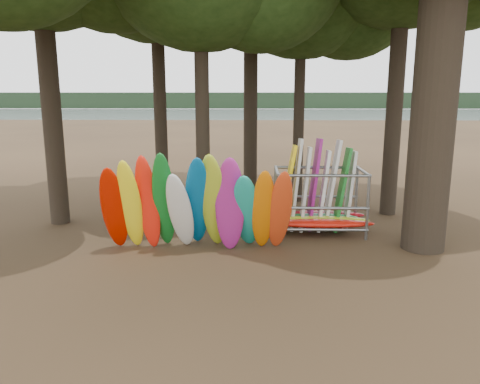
{
  "coord_description": "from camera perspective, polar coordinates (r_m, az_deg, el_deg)",
  "views": [
    {
      "loc": [
        0.43,
        -11.75,
        4.26
      ],
      "look_at": [
        0.13,
        1.5,
        1.4
      ],
      "focal_mm": 35.0,
      "sensor_mm": 36.0,
      "label": 1
    }
  ],
  "objects": [
    {
      "name": "far_shore",
      "position": [
        121.77,
        1.12,
        11.1
      ],
      "size": [
        160.0,
        4.0,
        4.0
      ],
      "primitive_type": "cube",
      "color": "black",
      "rests_on": "ground"
    },
    {
      "name": "kayak_row",
      "position": [
        12.37,
        -4.94,
        -1.84
      ],
      "size": [
        5.14,
        2.11,
        2.96
      ],
      "color": "#BD1200",
      "rests_on": "ground"
    },
    {
      "name": "storage_rack",
      "position": [
        14.48,
        9.58,
        -1.27
      ],
      "size": [
        3.22,
        1.54,
        2.88
      ],
      "color": "slate",
      "rests_on": "ground"
    },
    {
      "name": "ground",
      "position": [
        12.51,
        -0.74,
        -7.74
      ],
      "size": [
        120.0,
        120.0,
        0.0
      ],
      "primitive_type": "plane",
      "color": "#47331E",
      "rests_on": "ground"
    },
    {
      "name": "lake",
      "position": [
        71.88,
        0.97,
        8.76
      ],
      "size": [
        160.0,
        160.0,
        0.0
      ],
      "primitive_type": "plane",
      "color": "gray",
      "rests_on": "ground"
    }
  ]
}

